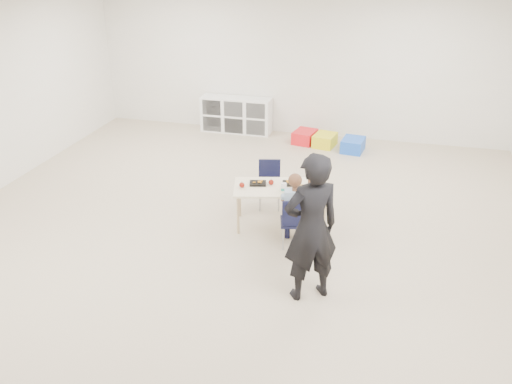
% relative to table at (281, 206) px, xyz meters
% --- Properties ---
extents(room, '(9.00, 9.02, 2.80)m').
position_rel_table_xyz_m(room, '(-0.49, -0.67, 1.11)').
color(room, '#BAA98F').
rests_on(room, ground).
extents(table, '(1.36, 0.90, 0.57)m').
position_rel_table_xyz_m(table, '(0.00, 0.00, 0.00)').
color(table, '#F4EAC3').
rests_on(table, ground).
extents(chair_near, '(0.40, 0.38, 0.69)m').
position_rel_table_xyz_m(chair_near, '(0.27, -0.48, 0.05)').
color(chair_near, black).
rests_on(chair_near, ground).
extents(chair_far, '(0.40, 0.38, 0.69)m').
position_rel_table_xyz_m(chair_far, '(-0.27, 0.48, 0.05)').
color(chair_far, black).
rests_on(chair_far, ground).
extents(child, '(0.55, 0.55, 1.08)m').
position_rel_table_xyz_m(child, '(0.27, -0.48, 0.25)').
color(child, '#A0BBD9').
rests_on(child, chair_near).
extents(lunch_tray_near, '(0.25, 0.21, 0.03)m').
position_rel_table_xyz_m(lunch_tray_near, '(0.11, 0.10, 0.30)').
color(lunch_tray_near, black).
rests_on(lunch_tray_near, table).
extents(lunch_tray_far, '(0.25, 0.21, 0.03)m').
position_rel_table_xyz_m(lunch_tray_far, '(-0.32, -0.01, 0.30)').
color(lunch_tray_far, black).
rests_on(lunch_tray_far, table).
extents(milk_carton, '(0.08, 0.08, 0.10)m').
position_rel_table_xyz_m(milk_carton, '(0.06, -0.11, 0.33)').
color(milk_carton, white).
rests_on(milk_carton, table).
extents(bread_roll, '(0.09, 0.09, 0.07)m').
position_rel_table_xyz_m(bread_roll, '(0.28, -0.01, 0.32)').
color(bread_roll, tan).
rests_on(bread_roll, table).
extents(apple_near, '(0.07, 0.07, 0.07)m').
position_rel_table_xyz_m(apple_near, '(-0.14, 0.02, 0.32)').
color(apple_near, maroon).
rests_on(apple_near, table).
extents(apple_far, '(0.07, 0.07, 0.07)m').
position_rel_table_xyz_m(apple_far, '(-0.50, -0.16, 0.32)').
color(apple_far, maroon).
rests_on(apple_far, table).
extents(cubby_shelf, '(1.40, 0.40, 0.70)m').
position_rel_table_xyz_m(cubby_shelf, '(-1.69, 3.61, 0.06)').
color(cubby_shelf, white).
rests_on(cubby_shelf, ground).
extents(adult, '(0.73, 0.67, 1.67)m').
position_rel_table_xyz_m(adult, '(0.63, -1.50, 0.55)').
color(adult, black).
rests_on(adult, ground).
extents(bin_red, '(0.46, 0.55, 0.23)m').
position_rel_table_xyz_m(bin_red, '(-0.24, 3.31, -0.17)').
color(bin_red, red).
rests_on(bin_red, ground).
extents(bin_yellow, '(0.45, 0.53, 0.23)m').
position_rel_table_xyz_m(bin_yellow, '(0.16, 3.22, -0.18)').
color(bin_yellow, yellow).
rests_on(bin_yellow, ground).
extents(bin_blue, '(0.43, 0.53, 0.24)m').
position_rel_table_xyz_m(bin_blue, '(0.69, 3.08, -0.17)').
color(bin_blue, blue).
rests_on(bin_blue, ground).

